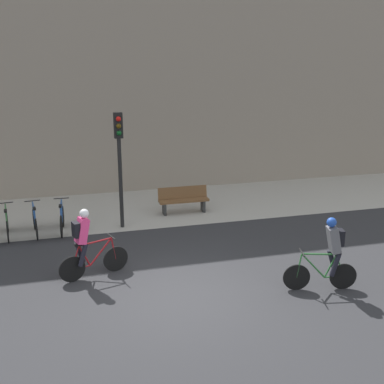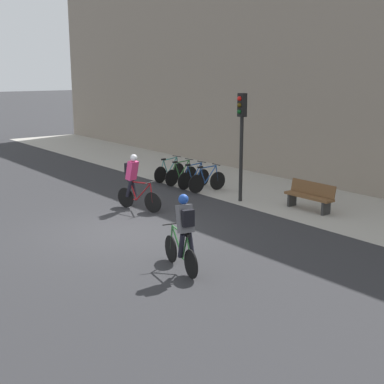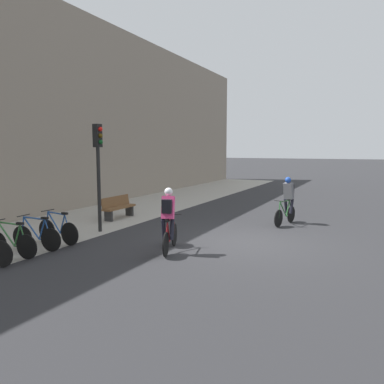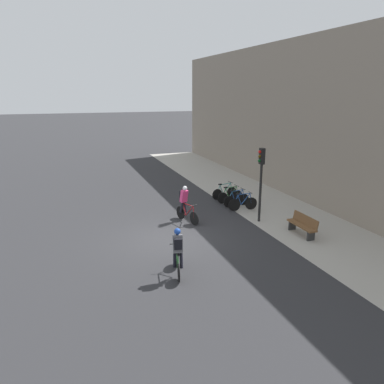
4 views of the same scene
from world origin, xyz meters
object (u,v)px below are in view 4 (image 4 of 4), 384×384
object	(u,v)px
cyclist_grey	(178,251)
parked_bike_3	(243,203)
parked_bike_2	(236,199)
parked_bike_0	(224,192)
bench	(303,225)
traffic_light_pole	(261,171)
cyclist_pink	(185,202)
parked_bike_1	(230,196)

from	to	relation	value
cyclist_grey	parked_bike_3	world-z (taller)	cyclist_grey
parked_bike_2	parked_bike_0	bearing A→B (deg)	-179.98
bench	parked_bike_2	bearing A→B (deg)	-169.77
traffic_light_pole	parked_bike_2	bearing A→B (deg)	178.88
cyclist_pink	bench	bearing A→B (deg)	50.98
parked_bike_0	traffic_light_pole	size ratio (longest dim) A/B	0.46
parked_bike_2	bench	bearing A→B (deg)	10.23
parked_bike_2	parked_bike_3	bearing A→B (deg)	0.04
cyclist_pink	parked_bike_3	bearing A→B (deg)	99.21
parked_bike_0	parked_bike_1	xyz separation A→B (m)	(0.79, 0.00, -0.01)
cyclist_pink	parked_bike_0	xyz separation A→B (m)	(-2.92, 3.43, -0.55)
parked_bike_1	bench	xyz separation A→B (m)	(5.62, 0.87, 0.08)
parked_bike_1	parked_bike_2	world-z (taller)	parked_bike_2
cyclist_pink	parked_bike_2	distance (m)	3.73
cyclist_grey	parked_bike_1	size ratio (longest dim) A/B	1.08
parked_bike_2	traffic_light_pole	distance (m)	3.35
parked_bike_2	parked_bike_1	bearing A→B (deg)	-179.98
traffic_light_pole	bench	bearing A→B (deg)	22.59
parked_bike_0	bench	world-z (taller)	parked_bike_0
bench	cyclist_grey	bearing A→B (deg)	-73.72
parked_bike_2	bench	world-z (taller)	parked_bike_2
parked_bike_2	parked_bike_3	xyz separation A→B (m)	(0.79, 0.00, 0.01)
parked_bike_3	parked_bike_1	bearing A→B (deg)	-179.97
parked_bike_2	traffic_light_pole	size ratio (longest dim) A/B	0.45
cyclist_pink	parked_bike_2	xyz separation A→B (m)	(-1.34, 3.43, -0.55)
cyclist_grey	parked_bike_2	world-z (taller)	cyclist_grey
cyclist_grey	bench	xyz separation A→B (m)	(-1.85, 6.33, -0.47)
cyclist_grey	parked_bike_1	world-z (taller)	cyclist_grey
parked_bike_3	traffic_light_pole	size ratio (longest dim) A/B	0.45
cyclist_pink	parked_bike_1	distance (m)	4.08
parked_bike_1	parked_bike_3	xyz separation A→B (m)	(1.58, 0.00, 0.01)
cyclist_grey	parked_bike_3	xyz separation A→B (m)	(-5.89, 5.46, -0.55)
parked_bike_3	cyclist_grey	bearing A→B (deg)	-42.83
cyclist_pink	bench	size ratio (longest dim) A/B	1.03
parked_bike_3	cyclist_pink	bearing A→B (deg)	-80.79
cyclist_grey	parked_bike_3	bearing A→B (deg)	137.17
parked_bike_1	traffic_light_pole	xyz separation A→B (m)	(3.40, -0.05, 2.10)
cyclist_grey	traffic_light_pole	distance (m)	6.94
parked_bike_2	traffic_light_pole	xyz separation A→B (m)	(2.61, -0.05, 2.10)
parked_bike_0	bench	distance (m)	6.47
bench	traffic_light_pole	bearing A→B (deg)	-157.41
cyclist_pink	traffic_light_pole	xyz separation A→B (m)	(1.27, 3.38, 1.55)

